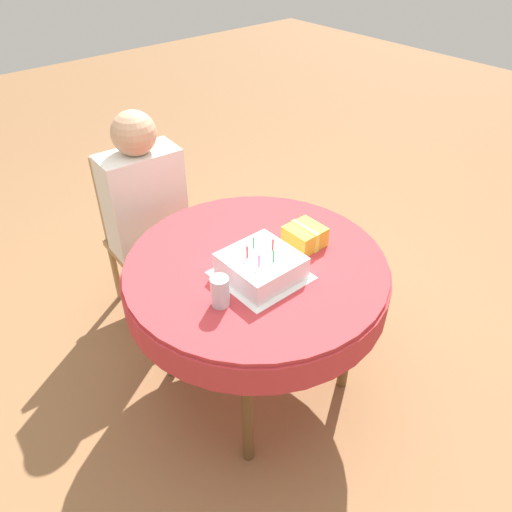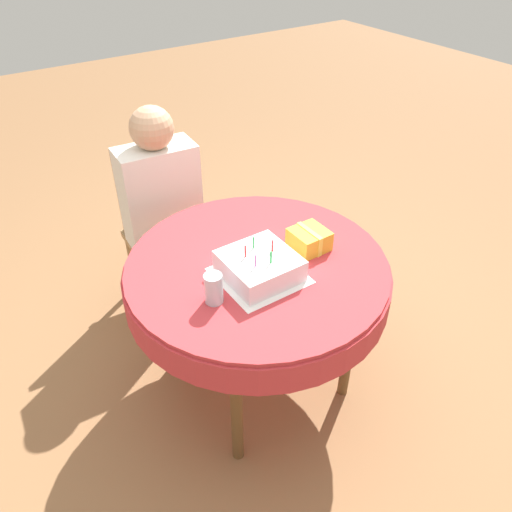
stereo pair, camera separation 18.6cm
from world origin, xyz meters
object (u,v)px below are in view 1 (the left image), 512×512
at_px(birthday_cake, 261,266).
at_px(gift_box, 305,236).
at_px(person, 145,201).
at_px(chair, 143,229).
at_px(drinking_glass, 220,291).

xyz_separation_m(birthday_cake, gift_box, (0.29, 0.04, -0.01)).
height_order(person, birthday_cake, person).
distance_m(person, birthday_cake, 0.89).
bearing_deg(chair, person, -90.00).
bearing_deg(drinking_glass, birthday_cake, 7.40).
xyz_separation_m(birthday_cake, drinking_glass, (-0.23, -0.03, 0.01)).
bearing_deg(chair, birthday_cake, -84.71).
bearing_deg(drinking_glass, person, 77.24).
distance_m(birthday_cake, gift_box, 0.29).
height_order(birthday_cake, drinking_glass, birthday_cake).
xyz_separation_m(person, gift_box, (0.31, -0.85, 0.08)).
distance_m(chair, drinking_glass, 1.08).
bearing_deg(drinking_glass, chair, 77.98).
relative_size(person, drinking_glass, 9.47).
relative_size(person, gift_box, 7.66).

